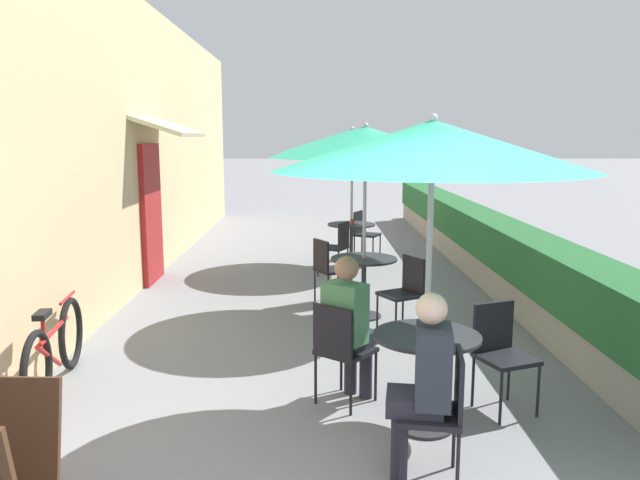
# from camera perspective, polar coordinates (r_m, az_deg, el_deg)

# --- Properties ---
(cafe_facade_wall) EXTENTS (0.98, 14.68, 4.20)m
(cafe_facade_wall) POSITION_cam_1_polar(r_m,az_deg,el_deg) (10.36, -15.41, 8.48)
(cafe_facade_wall) COLOR #D6B784
(cafe_facade_wall) RESTS_ON ground_plane
(planter_hedge) EXTENTS (0.60, 13.68, 1.01)m
(planter_hedge) POSITION_cam_1_polar(r_m,az_deg,el_deg) (10.54, 14.11, 0.05)
(planter_hedge) COLOR gray
(planter_hedge) RESTS_ON ground_plane
(patio_table_near) EXTENTS (0.81, 0.81, 0.74)m
(patio_table_near) POSITION_cam_1_polar(r_m,az_deg,el_deg) (4.85, 9.68, -10.67)
(patio_table_near) COLOR #28282D
(patio_table_near) RESTS_ON ground_plane
(patio_umbrella_near) EXTENTS (2.31, 2.31, 2.37)m
(patio_umbrella_near) POSITION_cam_1_polar(r_m,az_deg,el_deg) (4.56, 10.24, 8.46)
(patio_umbrella_near) COLOR #B7B7BC
(patio_umbrella_near) RESTS_ON ground_plane
(cafe_chair_near_left) EXTENTS (0.52, 0.52, 0.87)m
(cafe_chair_near_left) POSITION_cam_1_polar(r_m,az_deg,el_deg) (5.33, 16.19, -9.44)
(cafe_chair_near_left) COLOR black
(cafe_chair_near_left) RESTS_ON ground_plane
(cafe_chair_near_right) EXTENTS (0.56, 0.56, 0.87)m
(cafe_chair_near_right) POSITION_cam_1_polar(r_m,az_deg,el_deg) (5.18, 1.89, -9.62)
(cafe_chair_near_right) COLOR black
(cafe_chair_near_right) RESTS_ON ground_plane
(seated_patron_near_right) EXTENTS (0.50, 0.51, 1.25)m
(seated_patron_near_right) POSITION_cam_1_polar(r_m,az_deg,el_deg) (5.21, 2.64, -7.53)
(seated_patron_near_right) COLOR #23232D
(seated_patron_near_right) RESTS_ON ground_plane
(cafe_chair_near_back) EXTENTS (0.46, 0.46, 0.87)m
(cafe_chair_near_back) POSITION_cam_1_polar(r_m,az_deg,el_deg) (4.18, 10.99, -14.62)
(cafe_chair_near_back) COLOR black
(cafe_chair_near_back) RESTS_ON ground_plane
(seated_patron_near_back) EXTENTS (0.44, 0.38, 1.25)m
(seated_patron_near_back) POSITION_cam_1_polar(r_m,az_deg,el_deg) (4.11, 9.47, -12.43)
(seated_patron_near_back) COLOR #23232D
(seated_patron_near_back) RESTS_ON ground_plane
(patio_table_mid) EXTENTS (0.81, 0.81, 0.74)m
(patio_table_mid) POSITION_cam_1_polar(r_m,az_deg,el_deg) (7.66, 4.03, -3.06)
(patio_table_mid) COLOR #28282D
(patio_table_mid) RESTS_ON ground_plane
(patio_umbrella_mid) EXTENTS (2.31, 2.31, 2.37)m
(patio_umbrella_mid) POSITION_cam_1_polar(r_m,az_deg,el_deg) (7.48, 4.17, 8.92)
(patio_umbrella_mid) COLOR #B7B7BC
(patio_umbrella_mid) RESTS_ON ground_plane
(cafe_chair_mid_left) EXTENTS (0.54, 0.54, 0.87)m
(cafe_chair_mid_left) POSITION_cam_1_polar(r_m,az_deg,el_deg) (8.25, 0.76, -2.37)
(cafe_chair_mid_left) COLOR black
(cafe_chair_mid_left) RESTS_ON ground_plane
(cafe_chair_mid_right) EXTENTS (0.54, 0.54, 0.87)m
(cafe_chair_mid_right) POSITION_cam_1_polar(r_m,az_deg,el_deg) (7.12, 7.82, -4.38)
(cafe_chair_mid_right) COLOR black
(cafe_chair_mid_right) RESTS_ON ground_plane
(patio_table_far) EXTENTS (0.81, 0.81, 0.74)m
(patio_table_far) POSITION_cam_1_polar(r_m,az_deg,el_deg) (10.61, 2.88, 0.46)
(patio_table_far) COLOR #28282D
(patio_table_far) RESTS_ON ground_plane
(patio_umbrella_far) EXTENTS (2.31, 2.31, 2.37)m
(patio_umbrella_far) POSITION_cam_1_polar(r_m,az_deg,el_deg) (10.47, 2.95, 9.08)
(patio_umbrella_far) COLOR #B7B7BC
(patio_umbrella_far) RESTS_ON ground_plane
(cafe_chair_far_left) EXTENTS (0.54, 0.54, 0.87)m
(cafe_chair_far_left) POSITION_cam_1_polar(r_m,az_deg,el_deg) (9.91, 1.59, -0.37)
(cafe_chair_far_left) COLOR black
(cafe_chair_far_left) RESTS_ON ground_plane
(cafe_chair_far_right) EXTENTS (0.54, 0.54, 0.87)m
(cafe_chair_far_right) POSITION_cam_1_polar(r_m,az_deg,el_deg) (11.32, 4.00, 0.85)
(cafe_chair_far_right) COLOR black
(cafe_chair_far_right) RESTS_ON ground_plane
(coffee_cup_far) EXTENTS (0.07, 0.07, 0.09)m
(coffee_cup_far) POSITION_cam_1_polar(r_m,az_deg,el_deg) (10.49, 2.97, 1.67)
(coffee_cup_far) COLOR #B73D3D
(coffee_cup_far) RESTS_ON patio_table_far
(bicycle_leaning) EXTENTS (0.25, 1.70, 0.78)m
(bicycle_leaning) POSITION_cam_1_polar(r_m,az_deg,el_deg) (6.02, -23.05, -9.21)
(bicycle_leaning) COLOR black
(bicycle_leaning) RESTS_ON ground_plane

